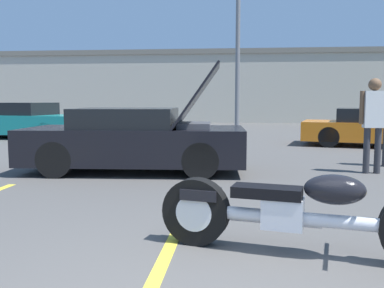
{
  "coord_description": "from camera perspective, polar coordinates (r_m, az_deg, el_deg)",
  "views": [
    {
      "loc": [
        0.13,
        -2.33,
        1.38
      ],
      "look_at": [
        -0.45,
        3.22,
        0.8
      ],
      "focal_mm": 40.0,
      "sensor_mm": 36.0,
      "label": 1
    }
  ],
  "objects": [
    {
      "name": "parked_car_left_row",
      "position": [
        16.55,
        -21.27,
        2.85
      ],
      "size": [
        4.75,
        2.65,
        1.28
      ],
      "rotation": [
        0.0,
        0.0,
        -0.19
      ],
      "color": "teal",
      "rests_on": "ground"
    },
    {
      "name": "parking_stripe_middle",
      "position": [
        3.92,
        -3.52,
        -14.63
      ],
      "size": [
        0.12,
        5.82,
        0.01
      ],
      "primitive_type": "cube",
      "color": "yellow",
      "rests_on": "ground"
    },
    {
      "name": "light_pole",
      "position": [
        17.78,
        6.42,
        13.82
      ],
      "size": [
        1.21,
        0.28,
        6.92
      ],
      "color": "slate",
      "rests_on": "ground"
    },
    {
      "name": "show_car_hood_open",
      "position": [
        8.32,
        -7.46,
        0.56
      ],
      "size": [
        4.24,
        2.0,
        2.05
      ],
      "rotation": [
        0.0,
        0.0,
        0.05
      ],
      "color": "black",
      "rests_on": "ground"
    },
    {
      "name": "far_building",
      "position": [
        27.76,
        5.76,
        7.86
      ],
      "size": [
        32.0,
        4.2,
        4.4
      ],
      "color": "#B2AD9E",
      "rests_on": "ground"
    },
    {
      "name": "motorcycle",
      "position": [
        3.93,
        14.06,
        -8.84
      ],
      "size": [
        2.53,
        0.9,
        0.95
      ],
      "rotation": [
        0.0,
        0.0,
        -0.22
      ],
      "color": "black",
      "rests_on": "ground"
    },
    {
      "name": "spectator_midground",
      "position": [
        8.64,
        23.05,
        3.36
      ],
      "size": [
        0.52,
        0.23,
        1.78
      ],
      "color": "#333338",
      "rests_on": "ground"
    },
    {
      "name": "parked_car_right_row",
      "position": [
        13.82,
        23.18,
        1.96
      ],
      "size": [
        4.49,
        2.8,
        1.13
      ],
      "rotation": [
        0.0,
        0.0,
        -0.25
      ],
      "color": "orange",
      "rests_on": "ground"
    }
  ]
}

